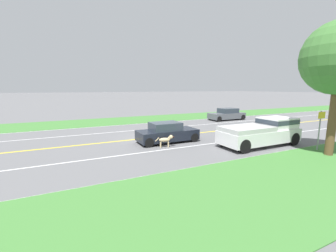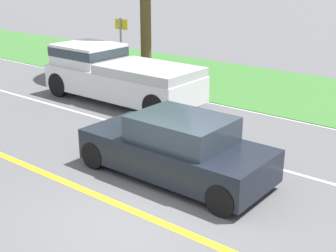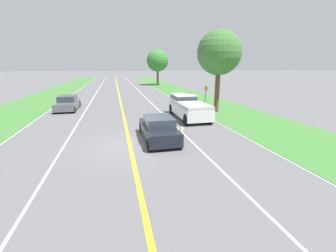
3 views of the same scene
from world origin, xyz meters
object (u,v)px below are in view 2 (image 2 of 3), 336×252
pickup_truck (117,74)px  street_sign (121,41)px  dog (232,146)px  ego_car (177,149)px

pickup_truck → street_sign: 3.25m
street_sign → pickup_truck: bearing=-138.9°
pickup_truck → street_sign: (2.40, 2.10, 0.61)m
dog → street_sign: 9.41m
ego_car → street_sign: 9.55m
ego_car → street_sign: (5.97, 7.40, 0.88)m
ego_car → dog: bearing=-28.1°
dog → street_sign: (4.75, 8.06, 1.04)m
ego_car → street_sign: street_sign is taller
dog → pickup_truck: bearing=84.2°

